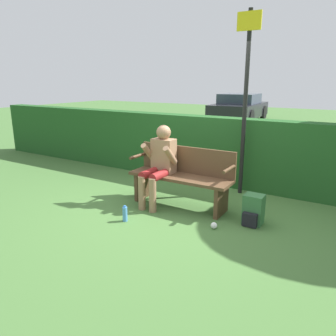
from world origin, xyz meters
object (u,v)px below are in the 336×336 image
object	(u,v)px
person_seated	(160,161)
backpack	(253,210)
signpost	(246,95)
parked_car	(239,108)
park_bench	(182,176)
water_bottle	(125,214)

from	to	relation	value
person_seated	backpack	size ratio (longest dim) A/B	2.99
signpost	parked_car	world-z (taller)	signpost
backpack	signpost	size ratio (longest dim) A/B	0.14
backpack	signpost	world-z (taller)	signpost
park_bench	water_bottle	world-z (taller)	park_bench
signpost	parked_car	xyz separation A→B (m)	(-3.61, 10.05, -1.06)
signpost	water_bottle	bearing A→B (deg)	-115.97
parked_car	backpack	bearing A→B (deg)	-161.87
person_seated	parked_car	xyz separation A→B (m)	(-2.69, 11.21, -0.07)
park_bench	water_bottle	bearing A→B (deg)	-110.65
person_seated	water_bottle	bearing A→B (deg)	-93.12
person_seated	water_bottle	distance (m)	1.02
parked_car	signpost	bearing A→B (deg)	-162.64
parked_car	water_bottle	bearing A→B (deg)	-170.03
backpack	person_seated	bearing A→B (deg)	-179.31
person_seated	backpack	bearing A→B (deg)	0.69
backpack	signpost	bearing A→B (deg)	117.03
person_seated	signpost	size ratio (longest dim) A/B	0.42
park_bench	signpost	bearing A→B (deg)	59.39
park_bench	person_seated	size ratio (longest dim) A/B	1.31
water_bottle	park_bench	bearing A→B (deg)	69.35
water_bottle	signpost	bearing A→B (deg)	64.03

